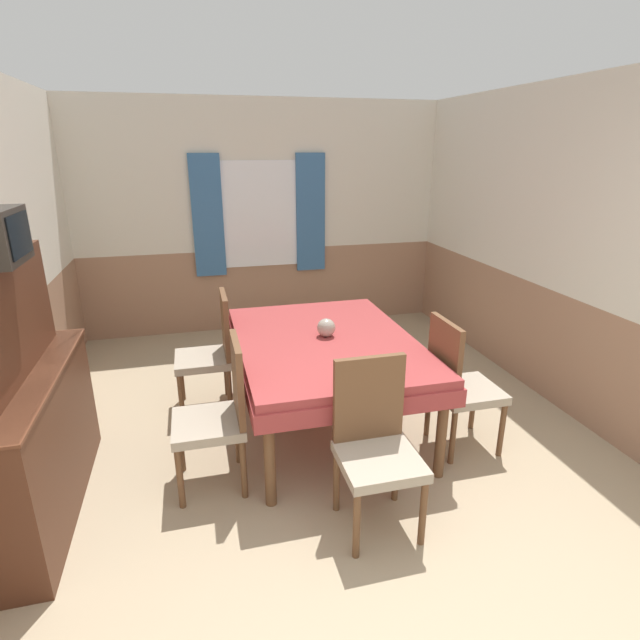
% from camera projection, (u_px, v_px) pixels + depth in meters
% --- Properties ---
extents(wall_back, '(4.54, 0.10, 2.60)m').
position_uv_depth(wall_back, '(264.00, 219.00, 5.75)').
color(wall_back, silver).
rests_on(wall_back, ground_plane).
extents(wall_right, '(0.05, 4.83, 2.60)m').
position_uv_depth(wall_right, '(550.00, 246.00, 4.20)').
color(wall_right, silver).
rests_on(wall_right, ground_plane).
extents(dining_table, '(1.32, 1.82, 0.73)m').
position_uv_depth(dining_table, '(326.00, 351.00, 3.76)').
color(dining_table, '#9E3838').
rests_on(dining_table, ground_plane).
extents(chair_head_near, '(0.44, 0.44, 0.98)m').
position_uv_depth(chair_head_near, '(375.00, 441.00, 2.81)').
color(chair_head_near, brown).
rests_on(chair_head_near, ground_plane).
extents(chair_right_near, '(0.44, 0.44, 0.98)m').
position_uv_depth(chair_right_near, '(458.00, 382.00, 3.51)').
color(chair_right_near, brown).
rests_on(chair_right_near, ground_plane).
extents(chair_left_far, '(0.44, 0.44, 0.98)m').
position_uv_depth(chair_left_far, '(211.00, 349.00, 4.07)').
color(chair_left_far, brown).
rests_on(chair_left_far, ground_plane).
extents(chair_left_near, '(0.44, 0.44, 0.98)m').
position_uv_depth(chair_left_near, '(219.00, 411.00, 3.12)').
color(chair_left_near, brown).
rests_on(chair_left_near, ground_plane).
extents(sideboard, '(0.46, 1.49, 1.53)m').
position_uv_depth(sideboard, '(20.00, 415.00, 2.83)').
color(sideboard, '#4C2819').
rests_on(sideboard, ground_plane).
extents(vase, '(0.14, 0.14, 0.14)m').
position_uv_depth(vase, '(326.00, 328.00, 3.74)').
color(vase, '#A39989').
rests_on(vase, dining_table).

